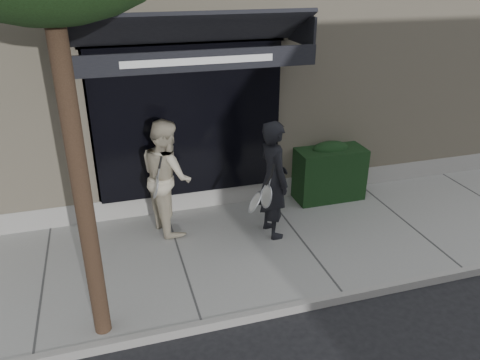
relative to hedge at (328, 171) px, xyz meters
name	(u,v)px	position (x,y,z in m)	size (l,w,h in m)	color
ground	(299,243)	(-1.10, -1.25, -0.66)	(80.00, 80.00, 0.00)	black
sidewalk	(299,240)	(-1.10, -1.25, -0.60)	(20.00, 3.00, 0.12)	gray
curb	(344,297)	(-1.10, -2.80, -0.59)	(20.00, 0.10, 0.14)	gray
building_facade	(222,35)	(-1.11, 3.71, 2.08)	(14.30, 8.04, 5.64)	#B8A98C
hedge	(328,171)	(0.00, 0.00, 0.00)	(1.30, 0.70, 1.14)	black
pedestrian_front	(273,180)	(-1.50, -0.97, 0.45)	(0.83, 0.97, 1.97)	black
pedestrian_back	(167,176)	(-3.11, -0.31, 0.43)	(0.94, 1.09, 1.94)	#B9AE94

